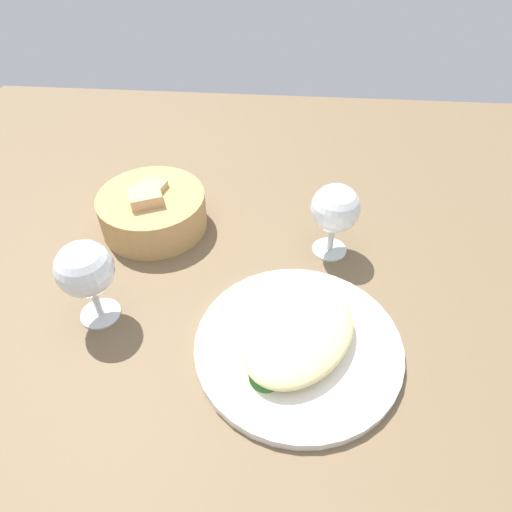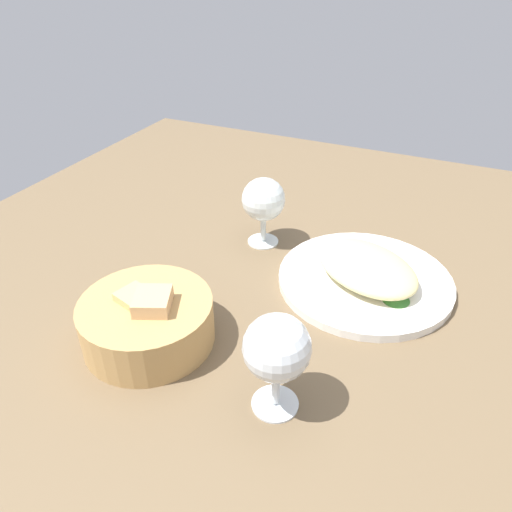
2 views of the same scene
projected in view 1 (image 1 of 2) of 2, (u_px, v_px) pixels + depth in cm
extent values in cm
cube|color=brown|center=(232.00, 303.00, 70.22)|extent=(140.00, 140.00, 2.00)
cylinder|color=white|center=(298.00, 346.00, 62.47)|extent=(27.99, 27.99, 1.40)
ellipsoid|color=beige|center=(299.00, 335.00, 60.68)|extent=(22.22, 20.51, 3.78)
cone|color=#397E32|center=(266.00, 376.00, 57.72)|extent=(4.21, 4.21, 1.16)
cylinder|color=tan|center=(153.00, 211.00, 79.56)|extent=(18.19, 18.19, 6.52)
cube|color=tan|center=(153.00, 196.00, 79.09)|extent=(5.39, 5.08, 4.45)
cube|color=tan|center=(147.00, 204.00, 76.54)|extent=(6.29, 6.56, 5.14)
cylinder|color=silver|center=(329.00, 249.00, 77.04)|extent=(5.67, 5.67, 0.60)
cylinder|color=silver|center=(331.00, 238.00, 75.33)|extent=(1.00, 1.00, 4.35)
sphere|color=silver|center=(335.00, 208.00, 71.14)|extent=(7.74, 7.74, 7.74)
cylinder|color=silver|center=(101.00, 313.00, 67.14)|extent=(5.74, 5.74, 0.60)
cylinder|color=silver|center=(96.00, 301.00, 65.23)|extent=(1.00, 1.00, 4.91)
sphere|color=silver|center=(84.00, 269.00, 60.83)|extent=(7.82, 7.82, 7.82)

